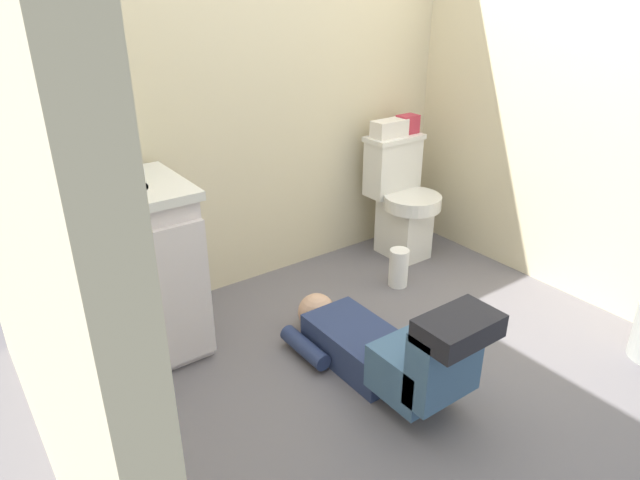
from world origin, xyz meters
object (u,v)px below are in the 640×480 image
at_px(paper_towel_roll, 399,268).
at_px(faucet, 100,169).
at_px(toilet, 401,199).
at_px(soap_dispenser, 54,174).
at_px(bottle_green, 125,163).
at_px(vanity_cabinet, 127,274).
at_px(bottle_blue, 77,168).
at_px(bottle_white, 94,172).
at_px(toiletry_bag, 408,124).
at_px(person_plumber, 385,348).
at_px(bottle_amber, 113,162).
at_px(tissue_box, 389,128).

bearing_deg(paper_towel_roll, faucet, 164.33).
distance_m(toilet, soap_dispenser, 2.00).
bearing_deg(bottle_green, soap_dispenser, 173.19).
distance_m(vanity_cabinet, bottle_blue, 0.50).
height_order(bottle_white, bottle_green, bottle_green).
relative_size(faucet, bottle_white, 0.90).
bearing_deg(bottle_blue, faucet, 2.41).
distance_m(toiletry_bag, bottle_blue, 1.94).
height_order(vanity_cabinet, person_plumber, vanity_cabinet).
bearing_deg(bottle_white, bottle_amber, -16.55).
relative_size(bottle_white, bottle_green, 0.76).
height_order(bottle_blue, bottle_white, bottle_blue).
bearing_deg(bottle_amber, vanity_cabinet, -116.19).
relative_size(vanity_cabinet, bottle_amber, 4.56).
height_order(bottle_blue, bottle_green, bottle_green).
height_order(faucet, bottle_blue, bottle_blue).
height_order(tissue_box, bottle_white, bottle_white).
height_order(vanity_cabinet, bottle_white, bottle_white).
relative_size(soap_dispenser, bottle_white, 1.49).
xyz_separation_m(toiletry_bag, bottle_white, (-1.88, -0.06, 0.07)).
xyz_separation_m(tissue_box, paper_towel_roll, (-0.25, -0.41, -0.69)).
xyz_separation_m(soap_dispenser, bottle_white, (0.15, -0.03, -0.01)).
bearing_deg(bottle_amber, toilet, -0.24).
relative_size(vanity_cabinet, bottle_green, 5.57).
relative_size(faucet, tissue_box, 0.45).
distance_m(toilet, faucet, 1.81).
bearing_deg(bottle_white, bottle_green, 0.02).
distance_m(soap_dispenser, bottle_amber, 0.24).
relative_size(person_plumber, bottle_green, 7.23).
distance_m(toiletry_bag, soap_dispenser, 2.03).
xyz_separation_m(bottle_white, bottle_green, (0.13, 0.00, 0.02)).
distance_m(vanity_cabinet, bottle_white, 0.47).
relative_size(vanity_cabinet, person_plumber, 0.77).
height_order(bottle_blue, paper_towel_roll, bottle_blue).
relative_size(tissue_box, toiletry_bag, 1.77).
height_order(tissue_box, paper_towel_roll, tissue_box).
xyz_separation_m(vanity_cabinet, bottle_white, (-0.04, 0.09, 0.46)).
bearing_deg(bottle_green, paper_towel_roll, -14.58).
height_order(vanity_cabinet, toiletry_bag, toiletry_bag).
distance_m(person_plumber, soap_dispenser, 1.56).
height_order(faucet, paper_towel_roll, faucet).
relative_size(person_plumber, soap_dispenser, 6.42).
bearing_deg(bottle_green, bottle_amber, -158.46).
height_order(bottle_green, paper_towel_roll, bottle_green).
height_order(bottle_white, paper_towel_roll, bottle_white).
distance_m(bottle_white, bottle_green, 0.13).
distance_m(tissue_box, soap_dispenser, 1.88).
height_order(soap_dispenser, paper_towel_roll, soap_dispenser).
bearing_deg(bottle_green, bottle_blue, 164.90).
distance_m(vanity_cabinet, soap_dispenser, 0.52).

